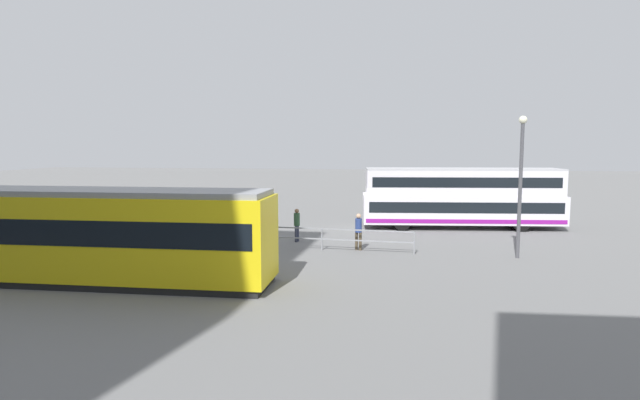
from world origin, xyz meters
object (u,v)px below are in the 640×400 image
object	(u,v)px
street_lamp	(521,175)
info_sign	(215,215)
pedestrian_crossing	(358,229)
tram_yellow	(83,234)
pedestrian_near_railing	(297,223)
double_decker_bus	(461,198)

from	to	relation	value
street_lamp	info_sign	bearing A→B (deg)	-1.50
pedestrian_crossing	street_lamp	world-z (taller)	street_lamp
pedestrian_crossing	street_lamp	distance (m)	7.75
tram_yellow	street_lamp	xyz separation A→B (m)	(-16.78, -6.80, 1.95)
pedestrian_crossing	street_lamp	xyz separation A→B (m)	(-7.24, 0.62, 2.71)
info_sign	street_lamp	xyz separation A→B (m)	(-14.39, 0.38, 2.16)
tram_yellow	info_sign	bearing A→B (deg)	-108.45
pedestrian_crossing	pedestrian_near_railing	bearing A→B (deg)	-26.21
double_decker_bus	pedestrian_near_railing	size ratio (longest dim) A/B	6.95
pedestrian_crossing	info_sign	distance (m)	7.18
double_decker_bus	street_lamp	xyz separation A→B (m)	(-1.58, 8.27, 1.85)
double_decker_bus	tram_yellow	world-z (taller)	double_decker_bus
double_decker_bus	pedestrian_crossing	xyz separation A→B (m)	(5.65, 7.64, -0.86)
double_decker_bus	pedestrian_crossing	bearing A→B (deg)	53.52
pedestrian_crossing	tram_yellow	bearing A→B (deg)	37.88
tram_yellow	info_sign	size ratio (longest dim) A/B	6.12
info_sign	pedestrian_crossing	bearing A→B (deg)	-178.04
double_decker_bus	tram_yellow	size ratio (longest dim) A/B	0.86
pedestrian_near_railing	info_sign	size ratio (longest dim) A/B	0.76
double_decker_bus	street_lamp	distance (m)	8.62
tram_yellow	street_lamp	distance (m)	18.21
pedestrian_near_railing	street_lamp	distance (m)	11.20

